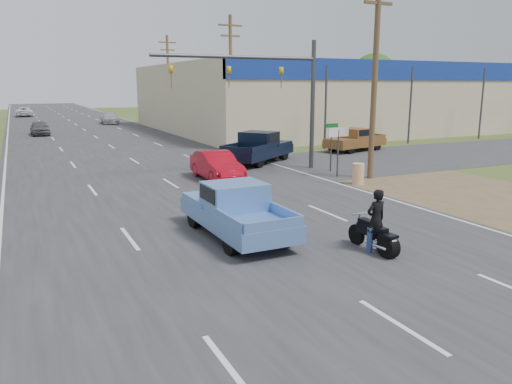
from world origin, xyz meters
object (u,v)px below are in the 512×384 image
distant_car_silver (110,118)px  distant_car_grey (40,128)px  distant_car_white (24,112)px  brown_pickup (354,140)px  rider (376,223)px  red_convertible (217,166)px  blue_pickup (235,209)px  motorcycle (376,237)px  navy_pickup (259,147)px

distant_car_silver → distant_car_grey: bearing=-121.5°
distant_car_white → brown_pickup: bearing=111.5°
rider → distant_car_silver: (1.52, 51.81, -0.17)m
red_convertible → distant_car_silver: bearing=88.6°
blue_pickup → distant_car_grey: size_ratio=1.30×
motorcycle → navy_pickup: bearing=72.4°
navy_pickup → brown_pickup: bearing=66.0°
rider → distant_car_grey: size_ratio=0.44×
distant_car_grey → distant_car_white: (-0.73, 31.16, 0.02)m
brown_pickup → distant_car_white: brown_pickup is taller
navy_pickup → distant_car_silver: (-2.82, 35.48, -0.26)m
distant_car_grey → distant_car_white: distant_car_white is taller
brown_pickup → motorcycle: bearing=130.4°
navy_pickup → distant_car_silver: size_ratio=1.24×
motorcycle → distant_car_white: bearing=93.2°
distant_car_grey → distant_car_silver: bearing=52.9°
motorcycle → distant_car_white: 71.84m
rider → brown_pickup: (12.74, 18.19, -0.04)m
distant_car_silver → distant_car_white: size_ratio=0.95×
rider → blue_pickup: bearing=-50.4°
brown_pickup → distant_car_white: size_ratio=1.05×
distant_car_white → rider: bearing=96.7°
motorcycle → brown_pickup: 22.24m
navy_pickup → distant_car_white: bearing=155.8°
blue_pickup → navy_pickup: size_ratio=0.88×
motorcycle → red_convertible: bearing=87.5°
rider → distant_car_grey: (-6.82, 40.24, -0.19)m
brown_pickup → blue_pickup: bearing=119.1°
navy_pickup → brown_pickup: 8.60m
motorcycle → brown_pickup: size_ratio=0.38×
brown_pickup → distant_car_grey: brown_pickup is taller
rider → brown_pickup: size_ratio=0.33×
blue_pickup → brown_pickup: 21.68m
navy_pickup → distant_car_silver: bearing=148.2°
blue_pickup → distant_car_silver: size_ratio=1.08×
brown_pickup → distant_car_white: 56.95m
red_convertible → navy_pickup: bearing=44.9°
distant_car_white → red_convertible: bearing=97.8°
blue_pickup → distant_car_white: bearing=93.2°
red_convertible → brown_pickup: (12.81, 6.10, 0.11)m
blue_pickup → distant_car_silver: blue_pickup is taller
blue_pickup → distant_car_white: 68.36m
distant_car_grey → distant_car_white: bearing=90.0°
distant_car_grey → blue_pickup: bearing=-85.3°
distant_car_grey → distant_car_silver: 14.26m
motorcycle → distant_car_white: distant_car_white is taller
distant_car_grey → distant_car_silver: (8.34, 11.57, 0.02)m
brown_pickup → rider: bearing=130.3°
rider → distant_car_silver: bearing=-94.5°
brown_pickup → distant_car_silver: (-11.22, 33.63, -0.13)m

